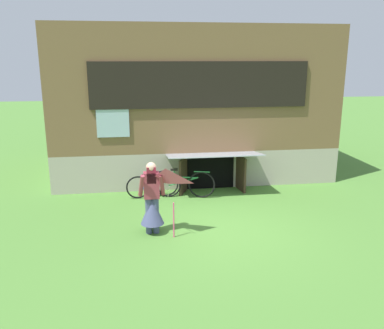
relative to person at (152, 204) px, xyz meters
The scene contains 6 objects.
ground_plane 1.71m from the person, ahead, with size 60.00×60.00×0.00m, color #4C7F33.
log_house 5.97m from the person, 74.12° to the left, with size 8.66×6.11×4.75m.
person is the anchor object (origin of this frame).
kite 0.80m from the person, 59.30° to the right, with size 0.86×0.83×1.54m.
bicycle_green 2.54m from the person, 67.31° to the left, with size 1.74×0.53×0.81m.
bicycle_blue 2.40m from the person, 86.61° to the left, with size 1.53×0.08×0.70m.
Camera 1 is at (-1.88, -8.51, 3.82)m, focal length 38.04 mm.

